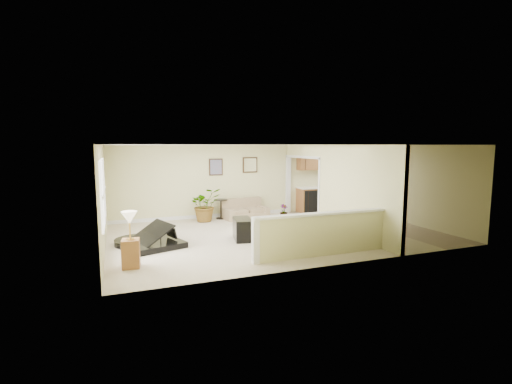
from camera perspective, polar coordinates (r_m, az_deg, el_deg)
name	(u,v)px	position (r m, az deg, el deg)	size (l,w,h in m)	color
floor	(276,233)	(10.60, 3.10, -6.39)	(9.00, 9.00, 0.00)	beige
back_wall	(242,181)	(13.16, -2.19, 1.78)	(9.00, 0.04, 2.50)	beige
front_wall	(336,206)	(7.76, 12.21, -2.13)	(9.00, 0.04, 2.50)	beige
left_wall	(103,198)	(9.49, -22.51, -0.85)	(0.04, 6.00, 2.50)	beige
right_wall	(404,184)	(12.88, 21.76, 1.15)	(0.04, 6.00, 2.50)	beige
ceiling	(277,145)	(10.31, 3.19, 7.25)	(9.00, 6.00, 0.04)	silver
kitchen_vinyl	(368,225)	(12.20, 16.79, -4.88)	(2.70, 6.00, 0.01)	tan
interior_partition	(327,187)	(11.45, 10.88, 0.69)	(0.18, 5.99, 2.50)	beige
pony_half_wall	(321,233)	(8.53, 9.92, -6.26)	(3.42, 0.22, 1.00)	beige
left_window	(102,192)	(8.97, -22.55, 0.01)	(0.05, 2.15, 1.45)	white
wall_art_left	(216,167)	(12.82, -6.19, 3.84)	(0.48, 0.04, 0.58)	#352213
wall_mirror	(250,165)	(13.19, -0.92, 4.19)	(0.55, 0.04, 0.55)	#352213
kitchen_cabinets	(324,188)	(14.31, 10.36, 0.57)	(2.36, 0.65, 2.33)	brown
piano	(149,225)	(9.54, -16.09, -4.88)	(1.88, 1.87, 1.29)	black
piano_bench	(242,229)	(9.87, -2.10, -5.72)	(0.43, 0.85, 0.57)	black
loveseat	(245,208)	(12.79, -1.75, -2.55)	(1.60, 1.02, 0.86)	tan
accent_table	(221,206)	(12.68, -5.43, -2.21)	(0.46, 0.46, 0.66)	black
palm_plant	(205,205)	(12.28, -7.83, -2.00)	(1.11, 1.00, 1.11)	black
small_plant	(284,212)	(12.82, 4.29, -3.11)	(0.31, 0.31, 0.48)	black
lamp_stand	(130,244)	(8.02, -18.75, -7.58)	(0.38, 0.38, 1.17)	brown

